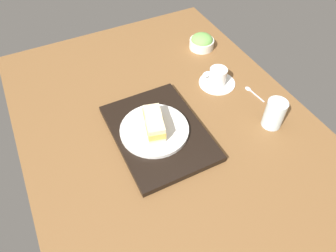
{
  "coord_description": "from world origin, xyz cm",
  "views": [
    {
      "loc": [
        65.03,
        -33.15,
        83.22
      ],
      "look_at": [
        3.55,
        -2.32,
        5.0
      ],
      "focal_mm": 33.36,
      "sensor_mm": 36.0,
      "label": 1
    }
  ],
  "objects_px": {
    "sandwich_far": "(156,130)",
    "coffee_cup": "(217,78)",
    "sandwich_near": "(153,116)",
    "drinking_glass": "(274,114)",
    "teaspoon": "(251,90)",
    "salad_bowl": "(202,42)",
    "sandwich_plate": "(154,130)"
  },
  "relations": [
    {
      "from": "sandwich_plate",
      "to": "drinking_glass",
      "type": "xyz_separation_m",
      "value": [
        0.14,
        0.39,
        0.02
      ]
    },
    {
      "from": "sandwich_near",
      "to": "drinking_glass",
      "type": "bearing_deg",
      "value": 65.96
    },
    {
      "from": "salad_bowl",
      "to": "coffee_cup",
      "type": "height_order",
      "value": "coffee_cup"
    },
    {
      "from": "sandwich_plate",
      "to": "coffee_cup",
      "type": "xyz_separation_m",
      "value": [
        -0.13,
        0.34,
        -0.0
      ]
    },
    {
      "from": "drinking_glass",
      "to": "teaspoon",
      "type": "xyz_separation_m",
      "value": [
        -0.17,
        0.04,
        -0.05
      ]
    },
    {
      "from": "salad_bowl",
      "to": "teaspoon",
      "type": "distance_m",
      "value": 0.34
    },
    {
      "from": "sandwich_plate",
      "to": "salad_bowl",
      "type": "bearing_deg",
      "value": 132.51
    },
    {
      "from": "sandwich_far",
      "to": "drinking_glass",
      "type": "height_order",
      "value": "drinking_glass"
    },
    {
      "from": "sandwich_near",
      "to": "drinking_glass",
      "type": "distance_m",
      "value": 0.42
    },
    {
      "from": "sandwich_near",
      "to": "sandwich_far",
      "type": "height_order",
      "value": "sandwich_far"
    },
    {
      "from": "sandwich_plate",
      "to": "sandwich_near",
      "type": "relative_size",
      "value": 2.99
    },
    {
      "from": "sandwich_near",
      "to": "salad_bowl",
      "type": "relative_size",
      "value": 0.71
    },
    {
      "from": "sandwich_plate",
      "to": "teaspoon",
      "type": "bearing_deg",
      "value": 94.6
    },
    {
      "from": "coffee_cup",
      "to": "teaspoon",
      "type": "xyz_separation_m",
      "value": [
        0.1,
        0.1,
        -0.02
      ]
    },
    {
      "from": "salad_bowl",
      "to": "drinking_glass",
      "type": "xyz_separation_m",
      "value": [
        0.52,
        -0.02,
        0.02
      ]
    },
    {
      "from": "sandwich_far",
      "to": "salad_bowl",
      "type": "height_order",
      "value": "sandwich_far"
    },
    {
      "from": "salad_bowl",
      "to": "sandwich_near",
      "type": "bearing_deg",
      "value": -49.3
    },
    {
      "from": "salad_bowl",
      "to": "sandwich_far",
      "type": "bearing_deg",
      "value": -45.85
    },
    {
      "from": "drinking_glass",
      "to": "teaspoon",
      "type": "distance_m",
      "value": 0.19
    },
    {
      "from": "teaspoon",
      "to": "sandwich_far",
      "type": "bearing_deg",
      "value": -81.53
    },
    {
      "from": "sandwich_far",
      "to": "coffee_cup",
      "type": "bearing_deg",
      "value": 115.48
    },
    {
      "from": "salad_bowl",
      "to": "teaspoon",
      "type": "relative_size",
      "value": 1.05
    },
    {
      "from": "sandwich_plate",
      "to": "drinking_glass",
      "type": "bearing_deg",
      "value": 70.4
    },
    {
      "from": "sandwich_far",
      "to": "salad_bowl",
      "type": "bearing_deg",
      "value": 134.15
    },
    {
      "from": "salad_bowl",
      "to": "coffee_cup",
      "type": "xyz_separation_m",
      "value": [
        0.24,
        -0.07,
        -0.0
      ]
    },
    {
      "from": "coffee_cup",
      "to": "teaspoon",
      "type": "relative_size",
      "value": 1.39
    },
    {
      "from": "salad_bowl",
      "to": "sandwich_plate",
      "type": "bearing_deg",
      "value": -47.49
    },
    {
      "from": "sandwich_plate",
      "to": "sandwich_near",
      "type": "height_order",
      "value": "sandwich_near"
    },
    {
      "from": "teaspoon",
      "to": "coffee_cup",
      "type": "bearing_deg",
      "value": -136.19
    },
    {
      "from": "coffee_cup",
      "to": "drinking_glass",
      "type": "xyz_separation_m",
      "value": [
        0.27,
        0.05,
        0.03
      ]
    },
    {
      "from": "sandwich_plate",
      "to": "sandwich_far",
      "type": "xyz_separation_m",
      "value": [
        0.03,
        -0.01,
        0.04
      ]
    },
    {
      "from": "sandwich_near",
      "to": "drinking_glass",
      "type": "xyz_separation_m",
      "value": [
        0.17,
        0.38,
        -0.01
      ]
    }
  ]
}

